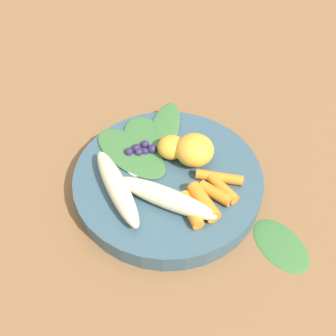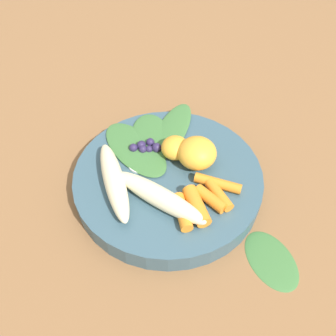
# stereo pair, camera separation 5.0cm
# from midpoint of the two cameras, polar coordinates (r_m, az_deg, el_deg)

# --- Properties ---
(ground_plane) EXTENTS (2.40, 2.40, 0.00)m
(ground_plane) POSITION_cam_midpoint_polar(r_m,az_deg,el_deg) (0.53, -2.69, -3.10)
(ground_plane) COLOR brown
(bowl) EXTENTS (0.27, 0.27, 0.03)m
(bowl) POSITION_cam_midpoint_polar(r_m,az_deg,el_deg) (0.52, -2.75, -2.03)
(bowl) COLOR #385666
(bowl) RESTS_ON ground_plane
(banana_peeled_left) EXTENTS (0.14, 0.03, 0.03)m
(banana_peeled_left) POSITION_cam_midpoint_polar(r_m,az_deg,el_deg) (0.46, -3.48, -4.94)
(banana_peeled_left) COLOR beige
(banana_peeled_left) RESTS_ON bowl
(banana_peeled_right) EXTENTS (0.13, 0.11, 0.03)m
(banana_peeled_right) POSITION_cam_midpoint_polar(r_m,az_deg,el_deg) (0.48, -11.20, -3.16)
(banana_peeled_right) COLOR beige
(banana_peeled_right) RESTS_ON bowl
(orange_segment_near) EXTENTS (0.04, 0.04, 0.03)m
(orange_segment_near) POSITION_cam_midpoint_polar(r_m,az_deg,el_deg) (0.52, -2.16, 3.22)
(orange_segment_near) COLOR #F4A833
(orange_segment_near) RESTS_ON bowl
(orange_segment_far) EXTENTS (0.06, 0.06, 0.04)m
(orange_segment_far) POSITION_cam_midpoint_polar(r_m,az_deg,el_deg) (0.50, 1.49, 2.77)
(orange_segment_far) COLOR #F4A833
(orange_segment_far) RESTS_ON bowl
(carrot_front) EXTENTS (0.05, 0.05, 0.02)m
(carrot_front) POSITION_cam_midpoint_polar(r_m,az_deg,el_deg) (0.45, 0.55, -6.89)
(carrot_front) COLOR orange
(carrot_front) RESTS_ON bowl
(carrot_mid_left) EXTENTS (0.06, 0.05, 0.02)m
(carrot_mid_left) POSITION_cam_midpoint_polar(r_m,az_deg,el_deg) (0.46, 2.66, -5.65)
(carrot_mid_left) COLOR orange
(carrot_mid_left) RESTS_ON bowl
(carrot_mid_right) EXTENTS (0.05, 0.03, 0.02)m
(carrot_mid_right) POSITION_cam_midpoint_polar(r_m,az_deg,el_deg) (0.47, 4.64, -4.26)
(carrot_mid_right) COLOR orange
(carrot_mid_right) RESTS_ON bowl
(carrot_rear) EXTENTS (0.05, 0.04, 0.01)m
(carrot_rear) POSITION_cam_midpoint_polar(r_m,az_deg,el_deg) (0.48, 5.72, -3.84)
(carrot_rear) COLOR orange
(carrot_rear) RESTS_ON bowl
(carrot_small) EXTENTS (0.07, 0.03, 0.01)m
(carrot_small) POSITION_cam_midpoint_polar(r_m,az_deg,el_deg) (0.49, 5.41, -1.67)
(carrot_small) COLOR orange
(carrot_small) RESTS_ON bowl
(blueberry_pile) EXTENTS (0.04, 0.04, 0.01)m
(blueberry_pile) POSITION_cam_midpoint_polar(r_m,az_deg,el_deg) (0.53, -7.08, 2.84)
(blueberry_pile) COLOR #2D234C
(blueberry_pile) RESTS_ON bowl
(coconut_shred_patch) EXTENTS (0.04, 0.04, 0.00)m
(coconut_shred_patch) POSITION_cam_midpoint_polar(r_m,az_deg,el_deg) (0.51, -7.39, 0.11)
(coconut_shred_patch) COLOR white
(coconut_shred_patch) RESTS_ON bowl
(kale_leaf_left) EXTENTS (0.08, 0.14, 0.01)m
(kale_leaf_left) POSITION_cam_midpoint_polar(r_m,az_deg,el_deg) (0.56, -3.23, 5.99)
(kale_leaf_left) COLOR #3D7038
(kale_leaf_left) RESTS_ON bowl
(kale_leaf_right) EXTENTS (0.11, 0.12, 0.01)m
(kale_leaf_right) POSITION_cam_midpoint_polar(r_m,az_deg,el_deg) (0.55, -6.45, 4.76)
(kale_leaf_right) COLOR #3D7038
(kale_leaf_right) RESTS_ON bowl
(kale_leaf_rear) EXTENTS (0.15, 0.10, 0.01)m
(kale_leaf_rear) POSITION_cam_midpoint_polar(r_m,az_deg,el_deg) (0.53, -8.71, 2.36)
(kale_leaf_rear) COLOR #3D7038
(kale_leaf_rear) RESTS_ON bowl
(kale_leaf_stray) EXTENTS (0.10, 0.10, 0.01)m
(kale_leaf_stray) POSITION_cam_midpoint_polar(r_m,az_deg,el_deg) (0.49, 14.94, -11.97)
(kale_leaf_stray) COLOR #3D7038
(kale_leaf_stray) RESTS_ON ground_plane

